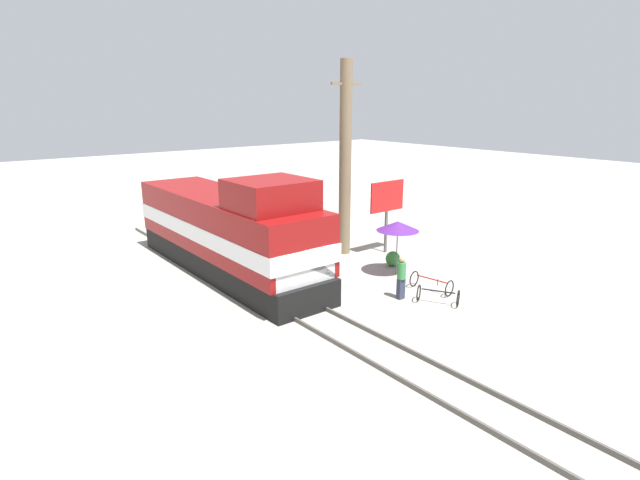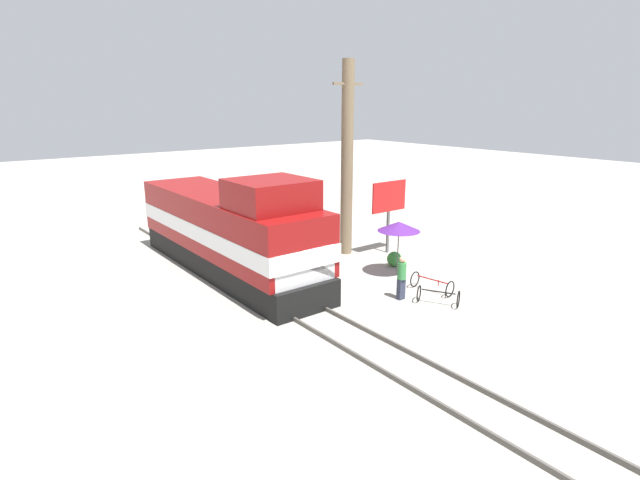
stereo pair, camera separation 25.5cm
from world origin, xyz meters
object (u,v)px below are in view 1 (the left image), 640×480
person_bystander (401,276)px  bicycle_spare (438,295)px  bicycle (431,283)px  billboard_sign (387,200)px  vendor_umbrella (398,226)px  locomotive (230,232)px  utility_pole (345,160)px

person_bystander → bicycle_spare: bearing=-58.5°
bicycle → bicycle_spare: bearing=-138.0°
billboard_sign → bicycle_spare: (-3.29, -6.03, -2.39)m
bicycle → vendor_umbrella: bearing=72.0°
locomotive → billboard_sign: size_ratio=3.41×
utility_pole → vendor_umbrella: 4.69m
utility_pole → bicycle_spare: size_ratio=5.65×
locomotive → vendor_umbrella: size_ratio=5.12×
person_bystander → bicycle_spare: person_bystander is taller
vendor_umbrella → bicycle_spare: (-1.20, -3.32, -1.90)m
vendor_umbrella → billboard_sign: billboard_sign is taller
person_bystander → bicycle: bearing=-8.0°
vendor_umbrella → person_bystander: vendor_umbrella is taller
person_bystander → bicycle_spare: size_ratio=1.05×
billboard_sign → person_bystander: bearing=-130.1°
utility_pole → bicycle_spare: bearing=-102.1°
person_bystander → bicycle_spare: 1.57m
bicycle_spare → billboard_sign: bearing=32.3°
vendor_umbrella → locomotive: bearing=140.8°
billboard_sign → bicycle: bearing=-116.1°
person_bystander → locomotive: bearing=119.1°
person_bystander → vendor_umbrella: bearing=46.9°
utility_pole → person_bystander: 7.49m
vendor_umbrella → person_bystander: bearing=-133.1°
utility_pole → person_bystander: size_ratio=5.37×
billboard_sign → person_bystander: 6.51m
vendor_umbrella → bicycle_spare: bearing=-109.9°
utility_pole → billboard_sign: size_ratio=2.56×
person_bystander → bicycle: (1.58, -0.22, -0.61)m
vendor_umbrella → bicycle: (-0.38, -2.31, -1.89)m
locomotive → person_bystander: 7.79m
vendor_umbrella → billboard_sign: 3.45m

